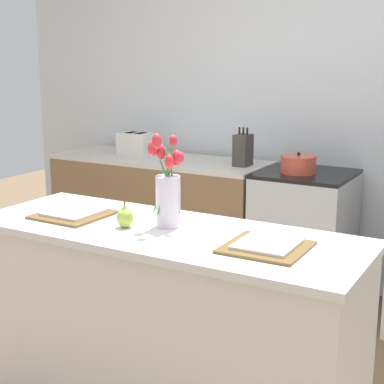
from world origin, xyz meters
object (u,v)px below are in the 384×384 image
(pear_figurine, at_px, (125,217))
(cooking_pot, at_px, (298,164))
(plate_setting_left, at_px, (73,214))
(knife_block, at_px, (243,150))
(plate_setting_right, at_px, (266,246))
(stove_range, at_px, (304,238))
(flower_vase, at_px, (168,190))
(toaster, at_px, (136,144))

(pear_figurine, relative_size, cooking_pot, 0.53)
(plate_setting_left, bearing_deg, pear_figurine, -6.19)
(pear_figurine, relative_size, knife_block, 0.46)
(plate_setting_right, bearing_deg, plate_setting_left, 180.00)
(stove_range, distance_m, pear_figurine, 1.76)
(flower_vase, bearing_deg, plate_setting_left, -171.04)
(plate_setting_left, relative_size, knife_block, 1.19)
(pear_figurine, xyz_separation_m, cooking_pot, (0.23, 1.61, 0.01))
(plate_setting_right, distance_m, knife_block, 1.85)
(cooking_pot, bearing_deg, toaster, 175.91)
(flower_vase, bearing_deg, cooking_pot, 87.27)
(toaster, bearing_deg, plate_setting_right, -42.70)
(pear_figurine, bearing_deg, plate_setting_right, 3.12)
(plate_setting_left, distance_m, plate_setting_right, 1.00)
(toaster, relative_size, cooking_pot, 1.18)
(plate_setting_left, relative_size, cooking_pot, 1.35)
(pear_figurine, bearing_deg, toaster, 123.86)
(pear_figurine, distance_m, cooking_pot, 1.62)
(pear_figurine, xyz_separation_m, plate_setting_right, (0.66, 0.04, -0.04))
(plate_setting_left, height_order, knife_block, knife_block)
(plate_setting_left, bearing_deg, cooking_pot, 70.41)
(cooking_pot, relative_size, knife_block, 0.88)
(plate_setting_right, height_order, toaster, toaster)
(plate_setting_right, height_order, knife_block, knife_block)
(stove_range, bearing_deg, knife_block, 179.01)
(toaster, height_order, knife_block, knife_block)
(stove_range, bearing_deg, plate_setting_right, -76.20)
(cooking_pot, height_order, knife_block, knife_block)
(knife_block, bearing_deg, plate_setting_right, -61.96)
(pear_figurine, relative_size, plate_setting_left, 0.39)
(cooking_pot, bearing_deg, plate_setting_right, -74.39)
(flower_vase, relative_size, knife_block, 1.57)
(plate_setting_right, bearing_deg, pear_figurine, -176.88)
(toaster, xyz_separation_m, cooking_pot, (1.37, -0.10, -0.03))
(toaster, bearing_deg, plate_setting_left, -64.10)
(flower_vase, relative_size, cooking_pot, 1.79)
(pear_figurine, bearing_deg, cooking_pot, 82.02)
(plate_setting_left, relative_size, plate_setting_right, 1.00)
(toaster, relative_size, knife_block, 1.04)
(plate_setting_left, distance_m, cooking_pot, 1.67)
(stove_range, relative_size, knife_block, 3.38)
(flower_vase, distance_m, toaster, 2.06)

